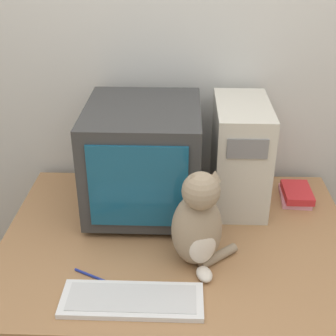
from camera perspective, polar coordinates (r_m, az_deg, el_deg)
The scene contains 8 objects.
wall_back at distance 2.06m, azimuth 1.61°, elevation 12.70°, with size 7.00×0.05×2.50m.
desk at distance 2.03m, azimuth 1.07°, elevation -16.74°, with size 1.32×0.97×0.73m.
crt_monitor at distance 1.86m, azimuth -3.01°, elevation 1.24°, with size 0.44×0.48×0.44m.
computer_tower at distance 1.93m, azimuth 8.76°, elevation 1.68°, with size 0.21×0.39×0.43m.
keyboard at distance 1.53m, azimuth -4.41°, elevation -15.75°, with size 0.45×0.16×0.02m.
cat at distance 1.58m, azimuth 3.71°, elevation -6.86°, with size 0.26×0.24×0.37m.
book_stack at distance 2.07m, azimuth 15.35°, elevation -3.09°, with size 0.13×0.19×0.05m.
pen at distance 1.64m, azimuth -9.35°, elevation -12.83°, with size 0.12×0.07×0.01m.
Camera 1 is at (0.02, -0.95, 1.81)m, focal length 50.00 mm.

